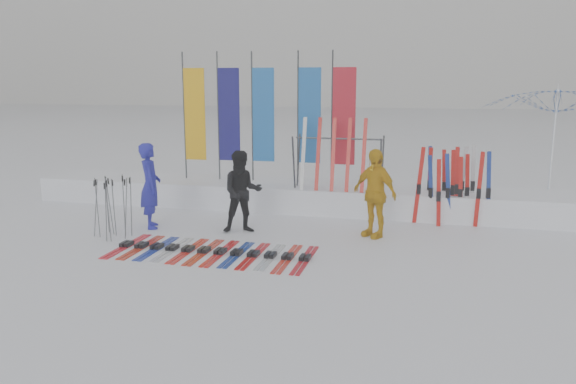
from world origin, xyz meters
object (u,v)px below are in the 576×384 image
(person_black, at_px, (242,192))
(ski_row, at_px, (213,251))
(tent_canopy, at_px, (553,147))
(person_yellow, at_px, (374,193))
(ski_rack, at_px, (338,156))
(person_blue, at_px, (150,186))

(person_black, height_order, ski_row, person_black)
(tent_canopy, height_order, ski_row, tent_canopy)
(person_yellow, bearing_deg, ski_rack, 154.74)
(person_blue, distance_m, ski_row, 2.55)
(person_blue, xyz_separation_m, tent_canopy, (8.57, 3.99, 0.61))
(tent_canopy, distance_m, ski_row, 8.68)
(person_black, bearing_deg, ski_row, -114.75)
(ski_row, bearing_deg, tent_canopy, 39.15)
(ski_rack, bearing_deg, person_yellow, -59.89)
(person_black, bearing_deg, person_yellow, -15.53)
(person_yellow, distance_m, tent_canopy, 5.32)
(person_blue, bearing_deg, ski_row, -155.78)
(ski_row, relative_size, ski_rack, 1.78)
(person_black, relative_size, ski_rack, 0.83)
(person_blue, bearing_deg, tent_canopy, -94.85)
(person_black, relative_size, tent_canopy, 0.50)
(person_blue, distance_m, tent_canopy, 9.47)
(ski_rack, bearing_deg, tent_canopy, 20.19)
(ski_row, bearing_deg, ski_rack, 64.50)
(ski_row, height_order, ski_rack, ski_rack)
(person_yellow, xyz_separation_m, tent_canopy, (3.91, 3.55, 0.63))
(ski_row, xyz_separation_m, ski_rack, (1.71, 3.59, 1.35))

